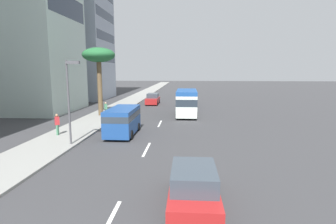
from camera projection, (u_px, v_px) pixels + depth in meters
ground_plane at (167, 109)px, 36.44m from camera, size 198.00×198.00×0.00m
sidewalk_right at (117, 108)px, 36.92m from camera, size 162.00×3.85×0.15m
lane_stripe_near at (108, 224)px, 9.26m from camera, size 3.20×0.16×0.01m
lane_stripe_mid at (147, 149)px, 18.00m from camera, size 3.20×0.16×0.01m
lane_stripe_far at (160, 124)px, 26.69m from camera, size 3.20×0.16×0.01m
car_lead at (189, 102)px, 38.80m from camera, size 4.14×1.97×1.59m
car_second at (193, 188)px, 10.27m from camera, size 4.54×1.88×1.68m
van_third at (123, 119)px, 21.90m from camera, size 4.95×2.18×2.23m
minibus_fourth at (187, 102)px, 30.95m from camera, size 6.17×2.42×3.00m
car_fifth at (153, 99)px, 41.90m from camera, size 4.54×1.90×1.68m
pedestrian_near_lamp at (57, 123)px, 21.23m from camera, size 0.38×0.39×1.71m
pedestrian_mid_block at (106, 108)px, 30.05m from camera, size 0.39×0.37×1.59m
palm_tree at (99, 57)px, 29.86m from camera, size 3.61×3.61×7.63m
street_lamp at (70, 92)px, 18.22m from camera, size 0.24×0.97×5.79m
office_tower_far at (69, 12)px, 47.96m from camera, size 11.36×13.20×31.15m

